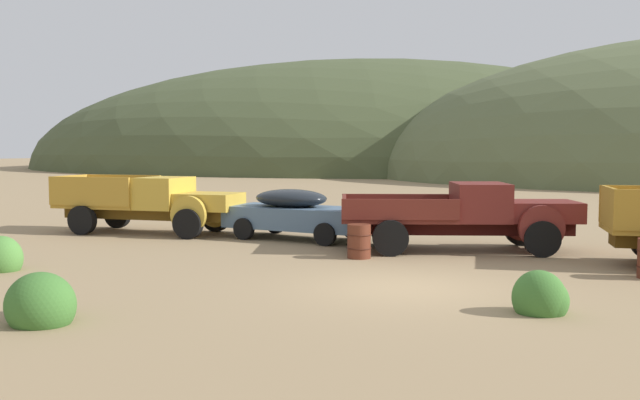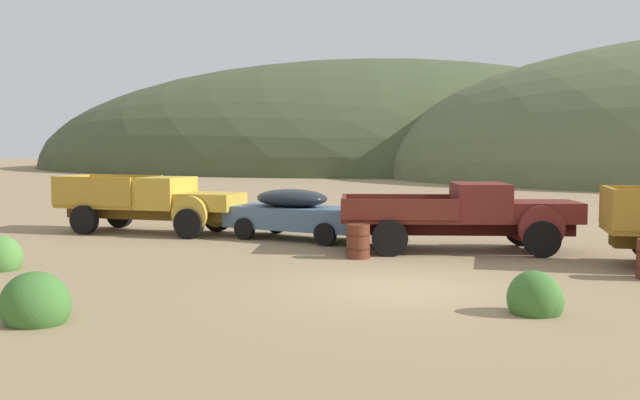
# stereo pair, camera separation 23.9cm
# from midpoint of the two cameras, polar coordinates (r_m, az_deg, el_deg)

# --- Properties ---
(ground_plane) EXTENTS (300.00, 300.00, 0.00)m
(ground_plane) POSITION_cam_midpoint_polar(r_m,az_deg,el_deg) (14.53, 6.50, -7.10)
(ground_plane) COLOR #937A56
(hill_far_left) EXTENTS (98.34, 75.71, 30.50)m
(hill_far_left) POSITION_cam_midpoint_polar(r_m,az_deg,el_deg) (103.88, 2.39, 2.65)
(hill_far_left) COLOR #424C2D
(hill_far_left) RESTS_ON ground
(truck_faded_yellow) EXTENTS (6.47, 2.72, 1.91)m
(truck_faded_yellow) POSITION_cam_midpoint_polar(r_m,az_deg,el_deg) (24.03, -13.17, -0.26)
(truck_faded_yellow) COLOR brown
(truck_faded_yellow) RESTS_ON ground
(car_chalk_blue) EXTENTS (5.12, 2.51, 1.57)m
(car_chalk_blue) POSITION_cam_midpoint_polar(r_m,az_deg,el_deg) (21.86, -1.75, -1.11)
(car_chalk_blue) COLOR slate
(car_chalk_blue) RESTS_ON ground
(truck_oxblood) EXTENTS (6.78, 4.07, 1.89)m
(truck_oxblood) POSITION_cam_midpoint_polar(r_m,az_deg,el_deg) (19.91, 12.30, -1.20)
(truck_oxblood) COLOR black
(truck_oxblood) RESTS_ON ground
(oil_drum_foreground) EXTENTS (0.65, 0.65, 0.88)m
(oil_drum_foreground) POSITION_cam_midpoint_polar(r_m,az_deg,el_deg) (18.20, 2.82, -3.37)
(oil_drum_foreground) COLOR #5B2819
(oil_drum_foreground) RESTS_ON ground
(bush_between_trucks) EXTENTS (0.97, 0.83, 0.97)m
(bush_between_trucks) POSITION_cam_midpoint_polar(r_m,az_deg,el_deg) (12.76, 17.02, -7.75)
(bush_between_trucks) COLOR #3D702D
(bush_between_trucks) RESTS_ON ground
(bush_front_left) EXTENTS (1.24, 1.31, 1.09)m
(bush_front_left) POSITION_cam_midpoint_polar(r_m,az_deg,el_deg) (12.53, -22.15, -7.87)
(bush_front_left) COLOR #3D702D
(bush_front_left) RESTS_ON ground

